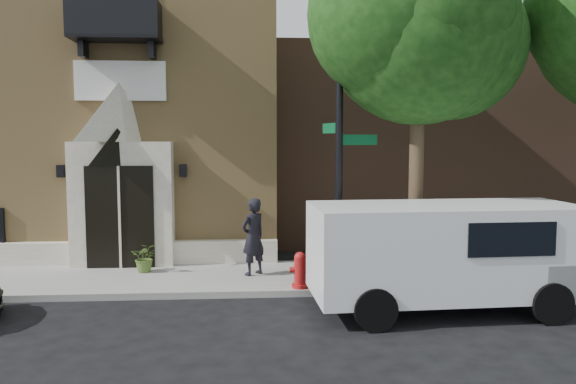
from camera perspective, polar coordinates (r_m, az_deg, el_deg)
name	(u,v)px	position (r m, az deg, el deg)	size (l,w,h in m)	color
ground	(143,300)	(12.53, -14.52, -10.59)	(120.00, 120.00, 0.00)	black
sidewalk	(197,279)	(13.81, -9.24, -8.67)	(42.00, 3.00, 0.15)	gray
church	(95,103)	(20.52, -19.00, 8.51)	(12.20, 11.01, 9.30)	tan
neighbour_building	(505,145)	(22.99, 21.15, 4.49)	(18.00, 8.00, 6.40)	brown
street_tree_left	(422,25)	(12.98, 13.45, 16.13)	(4.97, 4.38, 7.77)	#38281C
cargo_van	(454,252)	(11.62, 16.50, -5.84)	(5.35, 2.44, 2.14)	white
street_sign	(339,144)	(12.42, 5.25, 4.91)	(1.14, 0.98, 6.29)	black
fire_hydrant	(300,270)	(12.45, 1.23, -7.94)	(0.46, 0.36, 0.80)	#B01818
dumpster	(458,257)	(13.36, 16.84, -6.33)	(2.01, 1.42, 1.19)	#0E3416
planter	(145,257)	(14.35, -14.30, -6.45)	(0.65, 0.56, 0.72)	#4F6B2C
pedestrian_near	(253,237)	(13.54, -3.57, -4.55)	(0.68, 0.45, 1.86)	black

